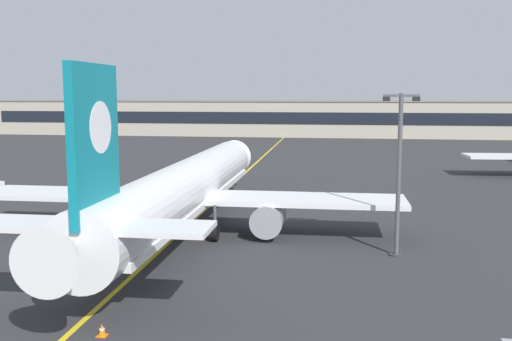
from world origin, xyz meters
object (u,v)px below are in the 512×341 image
(safety_cone_by_tail, at_px, (102,330))
(apron_lamp_post, at_px, (399,171))
(airliner_foreground, at_px, (185,189))
(safety_cone_by_nose_gear, at_px, (242,192))

(safety_cone_by_tail, bearing_deg, apron_lamp_post, 47.20)
(airliner_foreground, distance_m, safety_cone_by_tail, 18.44)
(airliner_foreground, bearing_deg, safety_cone_by_nose_gear, 85.86)
(safety_cone_by_nose_gear, height_order, safety_cone_by_tail, same)
(safety_cone_by_nose_gear, xyz_separation_m, safety_cone_by_tail, (0.17, -35.00, 0.00))
(airliner_foreground, height_order, safety_cone_by_tail, airliner_foreground)
(airliner_foreground, bearing_deg, apron_lamp_post, -13.22)
(safety_cone_by_nose_gear, bearing_deg, airliner_foreground, -94.14)
(airliner_foreground, xyz_separation_m, apron_lamp_post, (14.93, -3.51, 2.08))
(apron_lamp_post, bearing_deg, safety_cone_by_tail, -132.80)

